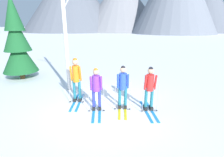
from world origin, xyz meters
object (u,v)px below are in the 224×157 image
(skier_in_purple, at_px, (96,88))
(skier_in_blue, at_px, (123,85))
(birch_tree_tall, at_px, (65,31))
(skier_in_red, at_px, (150,86))
(pine_tree_near, at_px, (17,42))
(skier_in_orange, at_px, (76,78))

(skier_in_purple, distance_m, skier_in_blue, 0.99)
(skier_in_blue, xyz_separation_m, birch_tree_tall, (-2.78, 1.53, 1.85))
(skier_in_blue, bearing_deg, skier_in_red, 0.88)
(skier_in_blue, distance_m, birch_tree_tall, 3.67)
(skier_in_purple, bearing_deg, skier_in_red, 9.59)
(birch_tree_tall, bearing_deg, skier_in_blue, -28.76)
(skier_in_purple, xyz_separation_m, pine_tree_near, (-5.34, 3.16, 1.25))
(skier_in_orange, bearing_deg, skier_in_red, -5.64)
(pine_tree_near, bearing_deg, skier_in_orange, -30.36)
(skier_in_red, bearing_deg, skier_in_blue, -179.12)
(skier_in_orange, bearing_deg, birch_tree_tall, 125.13)
(skier_in_purple, bearing_deg, skier_in_orange, 148.20)
(skier_in_orange, bearing_deg, skier_in_blue, -8.92)
(skier_in_blue, bearing_deg, skier_in_purple, -161.78)
(skier_in_red, bearing_deg, skier_in_purple, -170.41)
(skier_in_purple, distance_m, skier_in_red, 1.94)
(skier_in_orange, distance_m, pine_tree_near, 5.16)
(pine_tree_near, relative_size, birch_tree_tall, 0.85)
(skier_in_blue, bearing_deg, skier_in_orange, 171.08)
(skier_in_purple, bearing_deg, skier_in_blue, 18.22)
(birch_tree_tall, bearing_deg, skier_in_purple, -44.84)
(skier_in_red, distance_m, pine_tree_near, 7.87)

